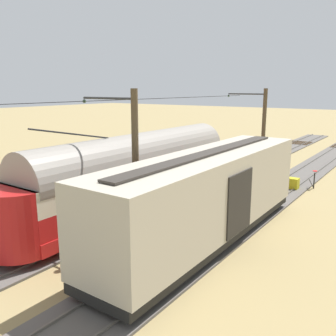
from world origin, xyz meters
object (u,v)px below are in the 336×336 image
Objects in this scene: boxcar_adjacent at (208,195)px; track_end_bumper at (285,183)px; vintage_streetcar at (138,172)px; catenary_pole_foreground at (262,133)px; switch_stand at (314,178)px; catenary_pole_mid_near at (134,167)px.

track_end_bumper is at bearing -89.98° from boxcar_adjacent.
catenary_pole_foreground reaches higher than vintage_streetcar.
switch_stand is (-6.62, -10.44, -1.56)m from vintage_streetcar.
vintage_streetcar is 5.20m from boxcar_adjacent.
catenary_pole_foreground is at bearing -30.42° from track_end_bumper.
catenary_pole_mid_near reaches higher than vintage_streetcar.
boxcar_adjacent is at bearing 90.02° from track_end_bumper.
catenary_pole_mid_near is (-2.75, 3.51, 1.22)m from vintage_streetcar.
switch_stand is 1.97m from track_end_bumper.
vintage_streetcar is at bearing 61.74° from track_end_bumper.
boxcar_adjacent reaches higher than track_end_bumper.
vintage_streetcar is 4.62m from catenary_pole_mid_near.
catenary_pole_mid_near is 14.74m from switch_stand.
vintage_streetcar is at bearing -14.98° from boxcar_adjacent.
catenary_pole_mid_near is 13.39m from track_end_bumper.
boxcar_adjacent is at bearing 82.28° from switch_stand.
boxcar_adjacent is 10.82m from track_end_bumper.
catenary_pole_mid_near reaches higher than track_end_bumper.
vintage_streetcar reaches higher than switch_stand.
catenary_pole_foreground and catenary_pole_mid_near have the same top height.
catenary_pole_mid_near is at bearing 128.12° from vintage_streetcar.
catenary_pole_foreground is (-2.75, -10.66, 1.22)m from vintage_streetcar.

